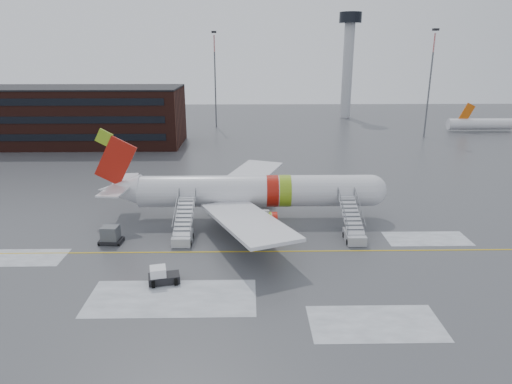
{
  "coord_description": "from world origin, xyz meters",
  "views": [
    {
      "loc": [
        0.4,
        -43.82,
        19.88
      ],
      "look_at": [
        1.32,
        6.73,
        4.0
      ],
      "focal_mm": 32.0,
      "sensor_mm": 36.0,
      "label": 1
    }
  ],
  "objects_px": {
    "airstair_fwd": "(353,230)",
    "uld_container": "(111,235)",
    "pushback_tug": "(162,276)",
    "airliner": "(248,192)",
    "airstair_aft": "(183,231)"
  },
  "relations": [
    {
      "from": "airstair_fwd",
      "to": "uld_container",
      "type": "xyz_separation_m",
      "value": [
        -26.16,
        -0.73,
        -0.16
      ]
    },
    {
      "from": "airliner",
      "to": "pushback_tug",
      "type": "height_order",
      "value": "airliner"
    },
    {
      "from": "airliner",
      "to": "uld_container",
      "type": "distance_m",
      "value": 16.57
    },
    {
      "from": "airstair_fwd",
      "to": "pushback_tug",
      "type": "relative_size",
      "value": 2.58
    },
    {
      "from": "airstair_aft",
      "to": "pushback_tug",
      "type": "relative_size",
      "value": 2.58
    },
    {
      "from": "pushback_tug",
      "to": "uld_container",
      "type": "distance_m",
      "value": 11.34
    },
    {
      "from": "airstair_aft",
      "to": "airliner",
      "type": "bearing_deg",
      "value": 42.95
    },
    {
      "from": "airstair_fwd",
      "to": "uld_container",
      "type": "height_order",
      "value": "airstair_fwd"
    },
    {
      "from": "airstair_fwd",
      "to": "uld_container",
      "type": "distance_m",
      "value": 26.17
    },
    {
      "from": "airliner",
      "to": "pushback_tug",
      "type": "bearing_deg",
      "value": -115.33
    },
    {
      "from": "uld_container",
      "to": "airstair_fwd",
      "type": "bearing_deg",
      "value": 1.59
    },
    {
      "from": "pushback_tug",
      "to": "uld_container",
      "type": "relative_size",
      "value": 1.21
    },
    {
      "from": "airliner",
      "to": "pushback_tug",
      "type": "xyz_separation_m",
      "value": [
        -7.65,
        -16.15,
        -2.73
      ]
    },
    {
      "from": "pushback_tug",
      "to": "uld_container",
      "type": "height_order",
      "value": "uld_container"
    },
    {
      "from": "airstair_fwd",
      "to": "airstair_aft",
      "type": "xyz_separation_m",
      "value": [
        -18.5,
        0.0,
        0.0
      ]
    }
  ]
}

